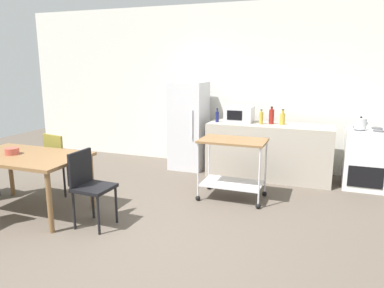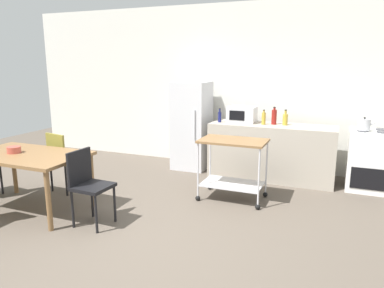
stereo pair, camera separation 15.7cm
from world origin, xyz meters
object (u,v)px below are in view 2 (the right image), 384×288
at_px(bottle_soda, 285,119).
at_px(bottle_soy_sauce, 264,118).
at_px(bottle_olive_oil, 220,117).
at_px(dining_table, 27,160).
at_px(chair_black, 88,182).
at_px(stove_oven, 369,160).
at_px(fruit_bowl, 14,150).
at_px(chair_olive, 63,158).
at_px(kettle, 364,124).
at_px(refrigerator, 192,126).
at_px(bottle_sesame_oil, 274,117).
at_px(kitchen_cart, 233,159).
at_px(microwave, 242,114).

bearing_deg(bottle_soda, bottle_soy_sauce, -167.94).
relative_size(bottle_olive_oil, bottle_soda, 0.95).
height_order(dining_table, chair_black, chair_black).
xyz_separation_m(stove_oven, bottle_soda, (-1.26, 0.02, 0.55)).
xyz_separation_m(bottle_olive_oil, fruit_bowl, (-1.95, -2.46, -0.20)).
height_order(dining_table, chair_olive, chair_olive).
bearing_deg(kettle, chair_black, -140.13).
relative_size(dining_table, refrigerator, 0.97).
relative_size(chair_black, bottle_sesame_oil, 3.15).
height_order(dining_table, bottle_sesame_oil, bottle_sesame_oil).
relative_size(kitchen_cart, microwave, 1.98).
xyz_separation_m(dining_table, refrigerator, (1.20, 2.61, 0.10)).
distance_m(dining_table, stove_oven, 4.82).
bearing_deg(bottle_sesame_oil, kettle, -5.41).
distance_m(dining_table, bottle_sesame_oil, 3.71).
bearing_deg(kitchen_cart, chair_olive, -164.75).
height_order(microwave, kettle, microwave).
relative_size(bottle_sesame_oil, bottle_soda, 1.14).
relative_size(refrigerator, bottle_soda, 6.24).
xyz_separation_m(chair_olive, kettle, (4.03, 1.72, 0.48)).
bearing_deg(stove_oven, refrigerator, 178.40).
distance_m(dining_table, refrigerator, 2.87).
bearing_deg(bottle_sesame_oil, stove_oven, -1.05).
distance_m(fruit_bowl, kettle, 4.83).
distance_m(refrigerator, kitchen_cart, 1.70).
bearing_deg(dining_table, bottle_soda, 41.94).
height_order(chair_olive, refrigerator, refrigerator).
distance_m(microwave, kettle, 1.87).
height_order(bottle_sesame_oil, fruit_bowl, bottle_sesame_oil).
height_order(kitchen_cart, kettle, kettle).
height_order(kitchen_cart, microwave, microwave).
xyz_separation_m(stove_oven, bottle_soy_sauce, (-1.59, -0.05, 0.55)).
xyz_separation_m(kitchen_cart, kettle, (1.65, 1.07, 0.43)).
bearing_deg(bottle_soda, refrigerator, 177.93).
height_order(dining_table, microwave, microwave).
bearing_deg(chair_black, chair_olive, 55.98).
height_order(microwave, bottle_soda, microwave).
height_order(bottle_soy_sauce, bottle_soda, bottle_soda).
bearing_deg(kitchen_cart, refrigerator, 132.10).
xyz_separation_m(refrigerator, kettle, (2.78, -0.18, 0.23)).
bearing_deg(chair_olive, dining_table, 105.88).
relative_size(refrigerator, kettle, 6.47).
xyz_separation_m(dining_table, bottle_sesame_oil, (2.66, 2.55, 0.35)).
bearing_deg(bottle_soda, chair_black, -125.22).
height_order(dining_table, bottle_soda, bottle_soda).
height_order(refrigerator, microwave, refrigerator).
distance_m(stove_oven, bottle_olive_oil, 2.38).
relative_size(bottle_olive_oil, microwave, 0.51).
bearing_deg(kitchen_cart, bottle_sesame_oil, 74.42).
relative_size(bottle_sesame_oil, fruit_bowl, 1.68).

